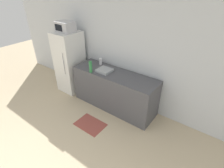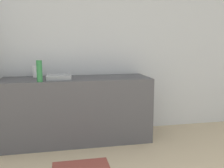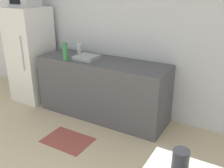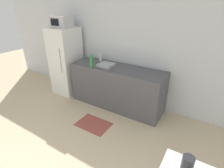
{
  "view_description": "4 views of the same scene",
  "coord_description": "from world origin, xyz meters",
  "px_view_note": "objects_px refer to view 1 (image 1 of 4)",
  "views": [
    {
      "loc": [
        2.06,
        0.06,
        2.8
      ],
      "look_at": [
        0.38,
        2.32,
        1.1
      ],
      "focal_mm": 28.0,
      "sensor_mm": 36.0,
      "label": 1
    },
    {
      "loc": [
        -0.25,
        -0.58,
        1.4
      ],
      "look_at": [
        0.3,
        2.06,
        0.97
      ],
      "focal_mm": 40.0,
      "sensor_mm": 36.0,
      "label": 2
    },
    {
      "loc": [
        1.95,
        -0.14,
        1.98
      ],
      "look_at": [
        0.54,
        2.28,
        0.89
      ],
      "focal_mm": 40.0,
      "sensor_mm": 36.0,
      "label": 3
    },
    {
      "loc": [
        1.73,
        -0.1,
        2.19
      ],
      "look_at": [
        0.43,
        2.01,
        1.03
      ],
      "focal_mm": 28.0,
      "sensor_mm": 36.0,
      "label": 4
    }
  ],
  "objects_px": {
    "refrigerator": "(70,62)",
    "bottle_short": "(101,61)",
    "microwave": "(65,27)",
    "bottle_tall": "(91,67)"
  },
  "relations": [
    {
      "from": "refrigerator",
      "to": "bottle_tall",
      "type": "bearing_deg",
      "value": -12.63
    },
    {
      "from": "microwave",
      "to": "bottle_tall",
      "type": "bearing_deg",
      "value": -12.55
    },
    {
      "from": "microwave",
      "to": "bottle_short",
      "type": "relative_size",
      "value": 2.79
    },
    {
      "from": "bottle_tall",
      "to": "bottle_short",
      "type": "distance_m",
      "value": 0.48
    },
    {
      "from": "refrigerator",
      "to": "microwave",
      "type": "distance_m",
      "value": 0.96
    },
    {
      "from": "refrigerator",
      "to": "bottle_tall",
      "type": "relative_size",
      "value": 6.06
    },
    {
      "from": "bottle_tall",
      "to": "bottle_short",
      "type": "xyz_separation_m",
      "value": [
        -0.1,
        0.47,
        -0.06
      ]
    },
    {
      "from": "refrigerator",
      "to": "bottle_short",
      "type": "relative_size",
      "value": 10.19
    },
    {
      "from": "refrigerator",
      "to": "bottle_short",
      "type": "height_order",
      "value": "refrigerator"
    },
    {
      "from": "microwave",
      "to": "bottle_tall",
      "type": "distance_m",
      "value": 1.25
    }
  ]
}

